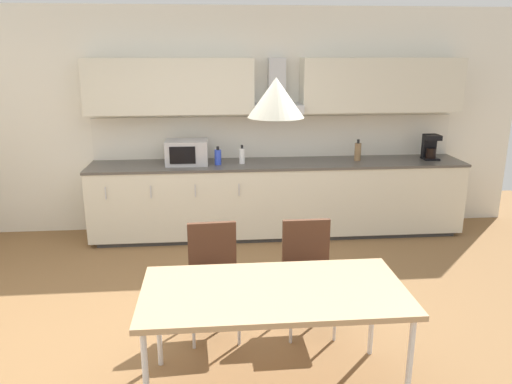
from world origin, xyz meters
The scene contains 14 objects.
ground_plane centered at (0.00, 0.00, -0.01)m, with size 9.39×7.54×0.02m, color brown.
wall_back centered at (0.00, 2.56, 1.33)m, with size 7.51×0.10×2.66m, color silver.
kitchen_counter centered at (0.72, 2.19, 0.45)m, with size 4.41×0.68×0.89m.
backsplash_tile centered at (0.72, 2.50, 1.14)m, with size 4.39×0.02×0.50m, color silver.
upper_wall_cabinets centered at (0.72, 2.34, 1.76)m, with size 4.39×0.40×0.62m.
microwave centered at (-0.35, 2.18, 1.03)m, with size 0.48×0.35×0.28m.
coffee_maker centered at (2.58, 2.21, 1.04)m, with size 0.18×0.19×0.30m.
bottle_brown centered at (1.68, 2.20, 1.00)m, with size 0.08×0.08×0.26m.
bottle_blue centered at (0.01, 2.13, 0.98)m, with size 0.08×0.08×0.21m.
bottle_white centered at (0.29, 2.16, 0.98)m, with size 0.07×0.07×0.22m.
dining_table centered at (0.31, -0.73, 0.69)m, with size 1.65×0.81×0.73m.
chair_far_right centered at (0.68, 0.06, 0.53)m, with size 0.40×0.40×0.87m.
chair_far_left centered at (-0.07, 0.06, 0.53)m, with size 0.42×0.42×0.87m.
pendant_lamp centered at (0.31, -0.73, 1.90)m, with size 0.32×0.32×0.22m, color silver.
Camera 1 is at (-0.06, -3.52, 2.16)m, focal length 35.00 mm.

